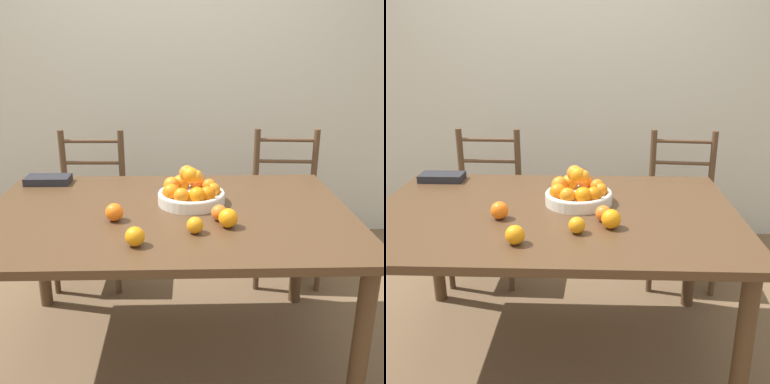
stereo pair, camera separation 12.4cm
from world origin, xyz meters
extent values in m
plane|color=brown|center=(0.00, 0.00, 0.00)|extent=(12.00, 12.00, 0.00)
cube|color=beige|center=(0.00, 1.55, 1.30)|extent=(8.00, 0.06, 2.60)
cube|color=#4C331E|center=(0.00, 0.00, 0.75)|extent=(1.64, 1.10, 0.03)
cylinder|color=#4C331E|center=(0.74, -0.47, 0.37)|extent=(0.07, 0.07, 0.73)
cylinder|color=#4C331E|center=(-0.74, 0.47, 0.37)|extent=(0.07, 0.07, 0.73)
cylinder|color=#4C331E|center=(0.74, 0.47, 0.37)|extent=(0.07, 0.07, 0.73)
cylinder|color=silver|center=(0.11, 0.10, 0.79)|extent=(0.31, 0.31, 0.05)
torus|color=silver|center=(0.11, 0.10, 0.82)|extent=(0.31, 0.31, 0.02)
sphere|color=orange|center=(0.21, 0.09, 0.84)|extent=(0.06, 0.06, 0.06)
sphere|color=orange|center=(0.20, 0.15, 0.83)|extent=(0.07, 0.07, 0.07)
sphere|color=orange|center=(0.14, 0.20, 0.84)|extent=(0.07, 0.07, 0.07)
sphere|color=orange|center=(0.06, 0.19, 0.84)|extent=(0.08, 0.08, 0.08)
sphere|color=orange|center=(0.02, 0.14, 0.84)|extent=(0.08, 0.08, 0.08)
sphere|color=orange|center=(0.02, 0.05, 0.84)|extent=(0.08, 0.08, 0.08)
sphere|color=orange|center=(0.06, 0.00, 0.84)|extent=(0.07, 0.07, 0.07)
sphere|color=orange|center=(0.13, 0.00, 0.84)|extent=(0.08, 0.08, 0.08)
sphere|color=orange|center=(0.18, 0.02, 0.84)|extent=(0.07, 0.07, 0.07)
sphere|color=orange|center=(0.13, 0.09, 0.90)|extent=(0.06, 0.06, 0.06)
sphere|color=orange|center=(0.09, 0.12, 0.91)|extent=(0.07, 0.07, 0.07)
sphere|color=orange|center=(0.11, 0.09, 0.91)|extent=(0.07, 0.07, 0.07)
sphere|color=orange|center=(0.12, -0.25, 0.80)|extent=(0.07, 0.07, 0.07)
sphere|color=orange|center=(-0.22, -0.11, 0.81)|extent=(0.08, 0.08, 0.08)
sphere|color=orange|center=(-0.11, -0.36, 0.81)|extent=(0.07, 0.07, 0.07)
sphere|color=orange|center=(0.22, -0.12, 0.80)|extent=(0.07, 0.07, 0.07)
sphere|color=orange|center=(0.25, -0.19, 0.81)|extent=(0.08, 0.08, 0.08)
cylinder|color=#513823|center=(-0.71, 0.59, 0.22)|extent=(0.04, 0.04, 0.45)
cylinder|color=#513823|center=(-0.33, 0.59, 0.22)|extent=(0.04, 0.04, 0.45)
cylinder|color=#513823|center=(-0.70, 0.95, 0.48)|extent=(0.04, 0.04, 0.95)
cylinder|color=#513823|center=(-0.32, 0.95, 0.48)|extent=(0.04, 0.04, 0.95)
cube|color=#513823|center=(-0.51, 0.77, 0.46)|extent=(0.43, 0.41, 0.04)
cylinder|color=#513823|center=(-0.51, 0.95, 0.60)|extent=(0.38, 0.03, 0.02)
cylinder|color=#513823|center=(-0.51, 0.95, 0.74)|extent=(0.38, 0.03, 0.02)
cylinder|color=#513823|center=(-0.51, 0.95, 0.88)|extent=(0.38, 0.03, 0.02)
cylinder|color=#513823|center=(0.53, 0.61, 0.22)|extent=(0.04, 0.04, 0.45)
cylinder|color=#513823|center=(0.91, 0.57, 0.22)|extent=(0.04, 0.04, 0.45)
cylinder|color=#513823|center=(0.56, 0.97, 0.48)|extent=(0.04, 0.04, 0.95)
cylinder|color=#513823|center=(0.94, 0.93, 0.48)|extent=(0.04, 0.04, 0.95)
cube|color=#513823|center=(0.73, 0.77, 0.46)|extent=(0.45, 0.43, 0.04)
cylinder|color=#513823|center=(0.75, 0.95, 0.60)|extent=(0.38, 0.06, 0.02)
cylinder|color=#513823|center=(0.75, 0.95, 0.74)|extent=(0.38, 0.06, 0.02)
cylinder|color=#513823|center=(0.75, 0.95, 0.88)|extent=(0.38, 0.06, 0.02)
cube|color=#232328|center=(-0.65, 0.43, 0.79)|extent=(0.23, 0.13, 0.04)
camera|label=1|loc=(0.06, -1.88, 1.49)|focal=42.00mm
camera|label=2|loc=(0.18, -1.88, 1.49)|focal=42.00mm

